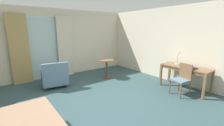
# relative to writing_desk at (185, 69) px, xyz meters

# --- Properties ---
(ground) EXTENTS (6.96, 6.77, 0.10)m
(ground) POSITION_rel_writing_desk_xyz_m (-2.76, 0.71, -0.69)
(ground) COLOR #334C51
(wall_back) EXTENTS (6.56, 0.12, 2.60)m
(wall_back) POSITION_rel_writing_desk_xyz_m (-2.76, 3.83, 0.66)
(wall_back) COLOR beige
(wall_back) RESTS_ON ground
(wall_right) EXTENTS (0.12, 6.37, 2.60)m
(wall_right) POSITION_rel_writing_desk_xyz_m (0.46, 0.71, 0.66)
(wall_right) COLOR beige
(wall_right) RESTS_ON ground
(balcony_glass_door) EXTENTS (1.12, 0.02, 2.29)m
(balcony_glass_door) POSITION_rel_writing_desk_xyz_m (-3.12, 3.75, 0.50)
(balcony_glass_door) COLOR silver
(balcony_glass_door) RESTS_ON ground
(curtain_panel_left) EXTENTS (0.59, 0.10, 2.34)m
(curtain_panel_left) POSITION_rel_writing_desk_xyz_m (-3.90, 3.65, 0.53)
(curtain_panel_left) COLOR tan
(curtain_panel_left) RESTS_ON ground
(curtain_panel_right) EXTENTS (0.59, 0.10, 2.34)m
(curtain_panel_right) POSITION_rel_writing_desk_xyz_m (-2.35, 3.65, 0.53)
(curtain_panel_right) COLOR beige
(curtain_panel_right) RESTS_ON ground
(writing_desk) EXTENTS (0.56, 1.41, 0.73)m
(writing_desk) POSITION_rel_writing_desk_xyz_m (0.00, 0.00, 0.00)
(writing_desk) COLOR brown
(writing_desk) RESTS_ON ground
(desk_chair) EXTENTS (0.48, 0.45, 0.88)m
(desk_chair) POSITION_rel_writing_desk_xyz_m (-0.39, -0.14, -0.15)
(desk_chair) COLOR slate
(desk_chair) RESTS_ON ground
(desk_lamp) EXTENTS (0.16, 0.16, 0.46)m
(desk_lamp) POSITION_rel_writing_desk_xyz_m (0.07, 0.31, 0.37)
(desk_lamp) COLOR #B7B2A8
(desk_lamp) RESTS_ON writing_desk
(closed_book) EXTENTS (0.30, 0.37, 0.03)m
(closed_book) POSITION_rel_writing_desk_xyz_m (-0.08, -0.19, 0.11)
(closed_book) COLOR #232328
(closed_book) RESTS_ON writing_desk
(armchair_by_window) EXTENTS (0.86, 0.82, 0.83)m
(armchair_by_window) POSITION_rel_writing_desk_xyz_m (-3.12, 2.64, -0.31)
(armchair_by_window) COLOR slate
(armchair_by_window) RESTS_ON ground
(round_cafe_table) EXTENTS (0.57, 0.57, 0.70)m
(round_cafe_table) POSITION_rel_writing_desk_xyz_m (-1.24, 2.40, -0.13)
(round_cafe_table) COLOR brown
(round_cafe_table) RESTS_ON ground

